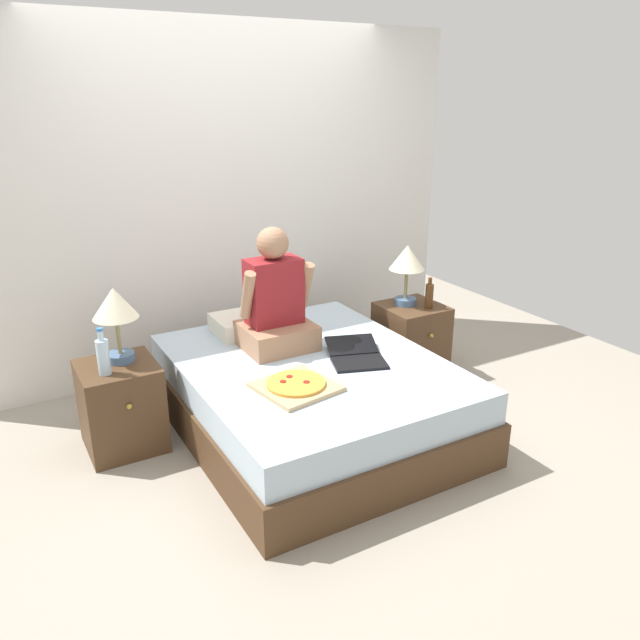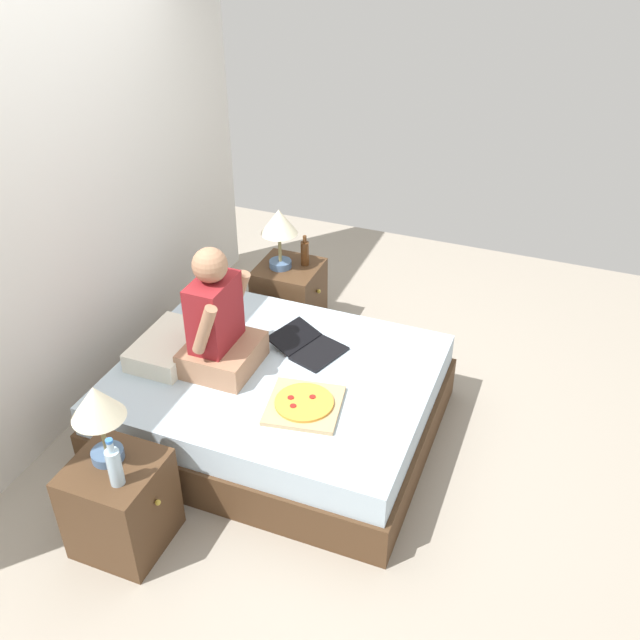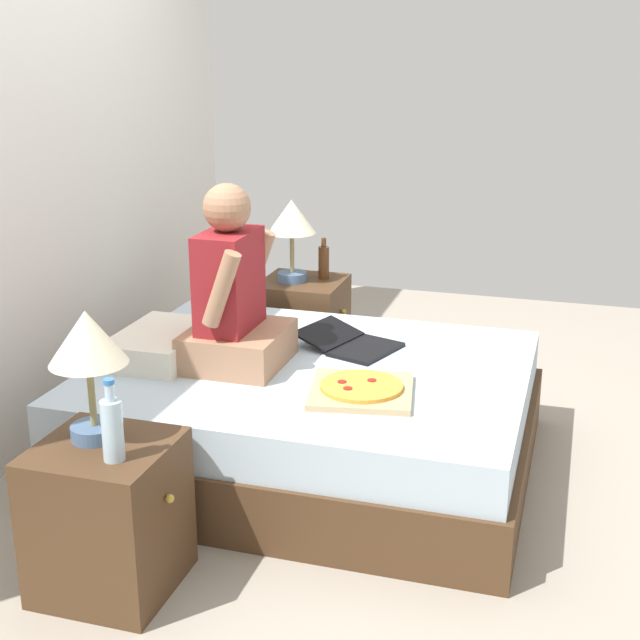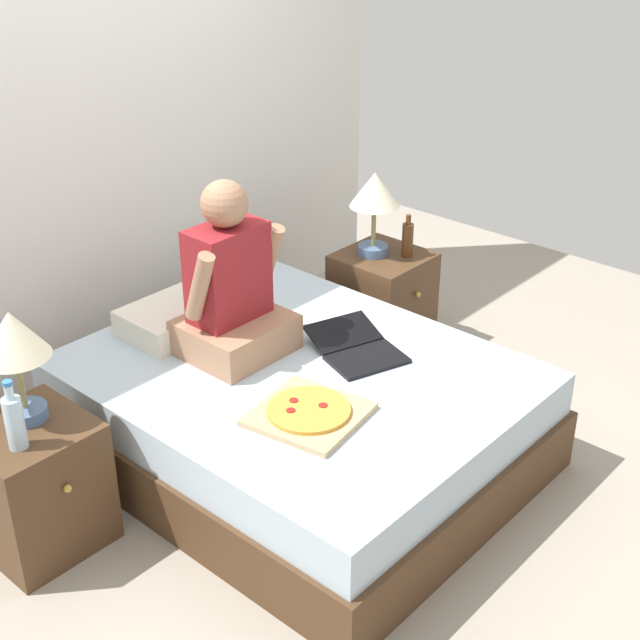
{
  "view_description": "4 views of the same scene",
  "coord_description": "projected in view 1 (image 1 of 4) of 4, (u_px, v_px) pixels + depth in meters",
  "views": [
    {
      "loc": [
        -1.68,
        -3.06,
        2.03
      ],
      "look_at": [
        0.06,
        -0.01,
        0.73
      ],
      "focal_mm": 35.0,
      "sensor_mm": 36.0,
      "label": 1
    },
    {
      "loc": [
        -3.03,
        -1.48,
        3.05
      ],
      "look_at": [
        0.12,
        -0.24,
        0.8
      ],
      "focal_mm": 40.0,
      "sensor_mm": 36.0,
      "label": 2
    },
    {
      "loc": [
        -3.42,
        -1.08,
        1.83
      ],
      "look_at": [
        -0.01,
        -0.04,
        0.68
      ],
      "focal_mm": 50.0,
      "sensor_mm": 36.0,
      "label": 3
    },
    {
      "loc": [
        -2.39,
        -2.25,
        2.42
      ],
      "look_at": [
        0.03,
        -0.1,
        0.72
      ],
      "focal_mm": 50.0,
      "sensor_mm": 36.0,
      "label": 4
    }
  ],
  "objects": [
    {
      "name": "ground_plane",
      "position": [
        311.0,
        428.0,
        3.98
      ],
      "size": [
        5.79,
        5.79,
        0.0
      ],
      "primitive_type": "plane",
      "color": "#9E9384"
    },
    {
      "name": "wall_back",
      "position": [
        225.0,
        202.0,
        4.61
      ],
      "size": [
        3.79,
        0.12,
        2.5
      ],
      "primitive_type": "cube",
      "color": "silver",
      "rests_on": "ground"
    },
    {
      "name": "bed",
      "position": [
        311.0,
        396.0,
        3.9
      ],
      "size": [
        1.52,
        1.88,
        0.47
      ],
      "color": "#4C331E",
      "rests_on": "ground"
    },
    {
      "name": "nightstand_left",
      "position": [
        121.0,
        406.0,
        3.7
      ],
      "size": [
        0.44,
        0.47,
        0.53
      ],
      "color": "#4C331E",
      "rests_on": "ground"
    },
    {
      "name": "lamp_on_left_nightstand",
      "position": [
        115.0,
        309.0,
        3.56
      ],
      "size": [
        0.26,
        0.26,
        0.45
      ],
      "color": "#4C6B93",
      "rests_on": "nightstand_left"
    },
    {
      "name": "water_bottle",
      "position": [
        103.0,
        356.0,
        3.46
      ],
      "size": [
        0.07,
        0.07,
        0.28
      ],
      "color": "silver",
      "rests_on": "nightstand_left"
    },
    {
      "name": "nightstand_right",
      "position": [
        411.0,
        339.0,
        4.7
      ],
      "size": [
        0.44,
        0.47,
        0.53
      ],
      "color": "#4C331E",
      "rests_on": "ground"
    },
    {
      "name": "lamp_on_right_nightstand",
      "position": [
        407.0,
        262.0,
        4.52
      ],
      "size": [
        0.26,
        0.26,
        0.45
      ],
      "color": "#4C6B93",
      "rests_on": "nightstand_right"
    },
    {
      "name": "beer_bottle",
      "position": [
        429.0,
        295.0,
        4.53
      ],
      "size": [
        0.06,
        0.06,
        0.23
      ],
      "color": "#512D14",
      "rests_on": "nightstand_right"
    },
    {
      "name": "pillow",
      "position": [
        252.0,
        322.0,
        4.29
      ],
      "size": [
        0.52,
        0.34,
        0.12
      ],
      "primitive_type": "cube",
      "color": "silver",
      "rests_on": "bed"
    },
    {
      "name": "person_seated",
      "position": [
        275.0,
        304.0,
        3.94
      ],
      "size": [
        0.47,
        0.4,
        0.78
      ],
      "color": "#A37556",
      "rests_on": "bed"
    },
    {
      "name": "laptop",
      "position": [
        357.0,
        357.0,
        3.83
      ],
      "size": [
        0.43,
        0.49,
        0.07
      ],
      "color": "black",
      "rests_on": "bed"
    },
    {
      "name": "pizza_box",
      "position": [
        296.0,
        386.0,
        3.46
      ],
      "size": [
        0.46,
        0.46,
        0.05
      ],
      "color": "tan",
      "rests_on": "bed"
    }
  ]
}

